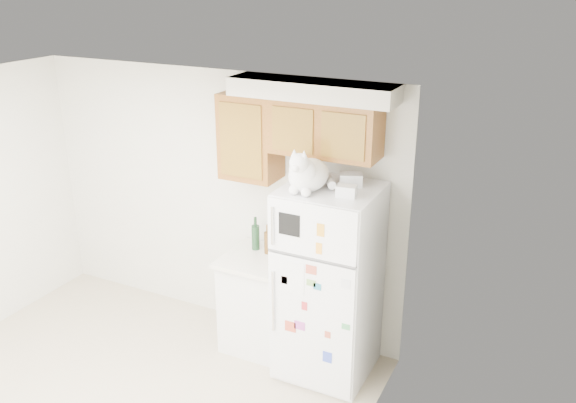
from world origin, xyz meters
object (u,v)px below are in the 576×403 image
Objects in this scene: bottle_green at (256,233)px; bottle_amber at (268,239)px; storage_box_back at (351,179)px; storage_box_front at (346,191)px; refrigerator at (328,283)px; cat at (307,174)px; base_counter at (261,301)px.

bottle_amber is (0.14, -0.03, -0.02)m from bottle_green.
storage_box_front is at bearing -97.97° from storage_box_back.
refrigerator is 0.92m from storage_box_back.
refrigerator is 9.44× the size of storage_box_back.
storage_box_front is 1.22m from bottle_green.
cat reaches higher than bottle_amber.
storage_box_front is (0.18, -0.11, 0.89)m from refrigerator.
storage_box_front reaches higher than refrigerator.
refrigerator is at bearing -13.43° from bottle_green.
bottle_green is (-0.11, 0.12, 0.62)m from base_counter.
bottle_green is at bearing 166.57° from refrigerator.
bottle_green is 1.14× the size of bottle_amber.
storage_box_front is at bearing -32.26° from refrigerator.
bottle_amber reaches higher than base_counter.
cat reaches higher than storage_box_front.
bottle_green is (-0.80, 0.19, 0.23)m from refrigerator.
storage_box_front is at bearing -12.04° from base_counter.
cat is (0.54, -0.21, 1.38)m from base_counter.
storage_box_back reaches higher than base_counter.
storage_box_back is (0.12, 0.15, 0.90)m from refrigerator.
bottle_amber is at bearing 157.50° from storage_box_back.
cat is 0.39m from storage_box_back.
cat is 2.99× the size of storage_box_back.
cat is at bearing -26.35° from bottle_green.
bottle_amber is at bearing 166.04° from refrigerator.
bottle_green is (-0.98, 0.30, -0.67)m from storage_box_front.
base_counter is at bearing 159.73° from storage_box_front.
storage_box_back reaches higher than bottle_green.
refrigerator is 0.85m from bottle_green.
bottle_amber is at bearing -10.87° from bottle_green.
storage_box_front is (0.87, -0.18, 1.28)m from base_counter.
cat is at bearing -154.52° from storage_box_back.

